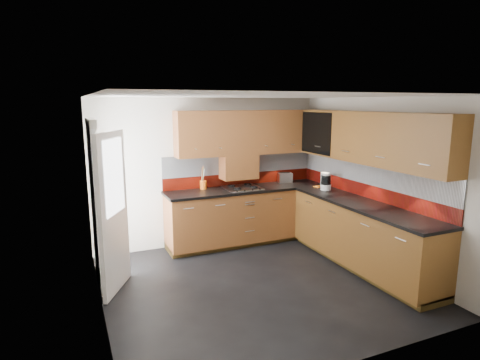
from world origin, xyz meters
name	(u,v)px	position (x,y,z in m)	size (l,w,h in m)	color
room	(258,170)	(0.00, 0.00, 1.50)	(4.00, 3.80, 2.64)	black
base_cabinets	(299,226)	(1.07, 0.72, 0.44)	(2.70, 3.20, 0.95)	brown
countertop	(299,196)	(1.05, 0.70, 0.92)	(2.72, 3.22, 0.04)	black
backsplash	(304,174)	(1.28, 0.93, 1.21)	(2.70, 3.20, 0.54)	maroon
upper_cabinets	(308,135)	(1.23, 0.78, 1.84)	(2.50, 3.20, 0.72)	brown
extractor_hood	(239,167)	(0.45, 1.64, 1.28)	(0.60, 0.33, 0.40)	brown
glass_cabinet	(324,131)	(1.71, 1.07, 1.87)	(0.32, 0.80, 0.66)	black
back_door	(103,208)	(-1.78, 0.75, 1.03)	(0.42, 1.19, 2.04)	white
gas_hob	(243,188)	(0.45, 1.47, 0.95)	(0.58, 0.51, 0.04)	silver
utensil_pot	(203,184)	(-0.15, 1.70, 1.03)	(0.11, 0.11, 0.38)	#CA5E13
toaster	(285,178)	(1.35, 1.65, 1.02)	(0.26, 0.19, 0.18)	silver
food_processor	(326,182)	(1.63, 0.84, 1.07)	(0.17, 0.17, 0.28)	white
paper_towel	(324,180)	(1.69, 0.96, 1.07)	(0.13, 0.13, 0.26)	white
orange_cloth	(318,187)	(1.65, 1.08, 0.95)	(0.13, 0.11, 0.01)	orange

